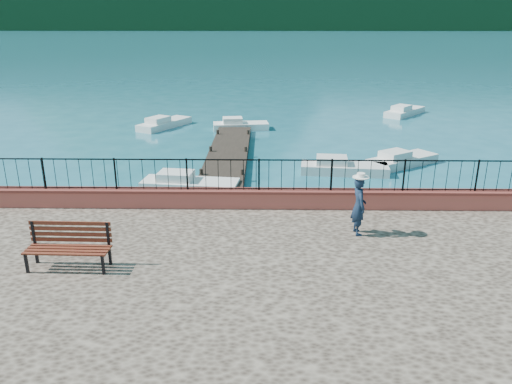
{
  "coord_description": "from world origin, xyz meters",
  "views": [
    {
      "loc": [
        -0.14,
        -10.79,
        6.78
      ],
      "look_at": [
        -0.36,
        2.0,
        2.3
      ],
      "focal_mm": 35.0,
      "sensor_mm": 36.0,
      "label": 1
    }
  ],
  "objects_px": {
    "boat_1": "(345,165)",
    "boat_5": "(405,109)",
    "boat_2": "(403,157)",
    "boat_0": "(190,181)",
    "boat_3": "(164,121)",
    "boat_4": "(241,123)",
    "person": "(359,206)",
    "park_bench": "(69,255)"
  },
  "relations": [
    {
      "from": "person",
      "to": "boat_1",
      "type": "bearing_deg",
      "value": -14.55
    },
    {
      "from": "boat_1",
      "to": "boat_3",
      "type": "height_order",
      "value": "same"
    },
    {
      "from": "boat_0",
      "to": "boat_2",
      "type": "relative_size",
      "value": 1.06
    },
    {
      "from": "park_bench",
      "to": "boat_5",
      "type": "bearing_deg",
      "value": 61.91
    },
    {
      "from": "boat_3",
      "to": "boat_0",
      "type": "bearing_deg",
      "value": -135.17
    },
    {
      "from": "person",
      "to": "boat_4",
      "type": "bearing_deg",
      "value": 4.37
    },
    {
      "from": "boat_0",
      "to": "boat_2",
      "type": "xyz_separation_m",
      "value": [
        9.78,
        3.92,
        0.0
      ]
    },
    {
      "from": "boat_3",
      "to": "boat_4",
      "type": "relative_size",
      "value": 1.18
    },
    {
      "from": "boat_2",
      "to": "boat_3",
      "type": "relative_size",
      "value": 0.91
    },
    {
      "from": "boat_2",
      "to": "boat_1",
      "type": "bearing_deg",
      "value": 170.73
    },
    {
      "from": "boat_1",
      "to": "boat_3",
      "type": "xyz_separation_m",
      "value": [
        -10.22,
        10.03,
        0.0
      ]
    },
    {
      "from": "boat_1",
      "to": "boat_4",
      "type": "height_order",
      "value": "same"
    },
    {
      "from": "boat_5",
      "to": "park_bench",
      "type": "bearing_deg",
      "value": -169.64
    },
    {
      "from": "person",
      "to": "boat_1",
      "type": "xyz_separation_m",
      "value": [
        1.14,
        9.51,
        -1.6
      ]
    },
    {
      "from": "boat_1",
      "to": "boat_5",
      "type": "height_order",
      "value": "same"
    },
    {
      "from": "park_bench",
      "to": "boat_2",
      "type": "relative_size",
      "value": 0.52
    },
    {
      "from": "boat_0",
      "to": "boat_5",
      "type": "xyz_separation_m",
      "value": [
        13.4,
        17.23,
        0.0
      ]
    },
    {
      "from": "boat_1",
      "to": "person",
      "type": "bearing_deg",
      "value": -91.22
    },
    {
      "from": "boat_4",
      "to": "boat_0",
      "type": "bearing_deg",
      "value": -104.21
    },
    {
      "from": "boat_1",
      "to": "boat_2",
      "type": "bearing_deg",
      "value": 30.46
    },
    {
      "from": "park_bench",
      "to": "boat_4",
      "type": "distance_m",
      "value": 21.32
    },
    {
      "from": "boat_4",
      "to": "person",
      "type": "bearing_deg",
      "value": -84.76
    },
    {
      "from": "boat_3",
      "to": "boat_4",
      "type": "distance_m",
      "value": 5.04
    },
    {
      "from": "boat_3",
      "to": "boat_5",
      "type": "bearing_deg",
      "value": -45.1
    },
    {
      "from": "boat_0",
      "to": "boat_1",
      "type": "xyz_separation_m",
      "value": [
        6.75,
        2.52,
        0.0
      ]
    },
    {
      "from": "boat_0",
      "to": "boat_2",
      "type": "distance_m",
      "value": 10.53
    },
    {
      "from": "boat_1",
      "to": "boat_5",
      "type": "relative_size",
      "value": 0.94
    },
    {
      "from": "boat_2",
      "to": "boat_3",
      "type": "height_order",
      "value": "same"
    },
    {
      "from": "park_bench",
      "to": "boat_4",
      "type": "xyz_separation_m",
      "value": [
        3.05,
        21.07,
        -1.12
      ]
    },
    {
      "from": "park_bench",
      "to": "boat_2",
      "type": "distance_m",
      "value": 17.25
    },
    {
      "from": "boat_1",
      "to": "boat_4",
      "type": "xyz_separation_m",
      "value": [
        -5.2,
        9.47,
        0.0
      ]
    },
    {
      "from": "park_bench",
      "to": "person",
      "type": "bearing_deg",
      "value": 17.89
    },
    {
      "from": "boat_0",
      "to": "boat_5",
      "type": "height_order",
      "value": "same"
    },
    {
      "from": "person",
      "to": "boat_5",
      "type": "bearing_deg",
      "value": -25.55
    },
    {
      "from": "park_bench",
      "to": "boat_3",
      "type": "xyz_separation_m",
      "value": [
        -1.97,
        21.64,
        -1.12
      ]
    },
    {
      "from": "boat_4",
      "to": "boat_5",
      "type": "distance_m",
      "value": 12.96
    },
    {
      "from": "boat_0",
      "to": "boat_5",
      "type": "bearing_deg",
      "value": 58.89
    },
    {
      "from": "boat_0",
      "to": "boat_1",
      "type": "relative_size",
      "value": 1.01
    },
    {
      "from": "boat_2",
      "to": "boat_3",
      "type": "xyz_separation_m",
      "value": [
        -13.24,
        8.63,
        0.0
      ]
    },
    {
      "from": "boat_1",
      "to": "boat_3",
      "type": "relative_size",
      "value": 0.96
    },
    {
      "from": "boat_0",
      "to": "boat_2",
      "type": "bearing_deg",
      "value": 28.62
    },
    {
      "from": "park_bench",
      "to": "boat_1",
      "type": "bearing_deg",
      "value": 56.03
    }
  ]
}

